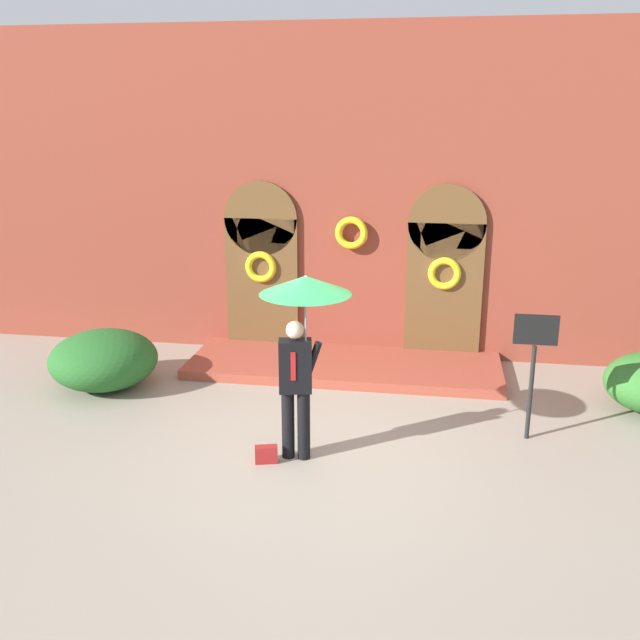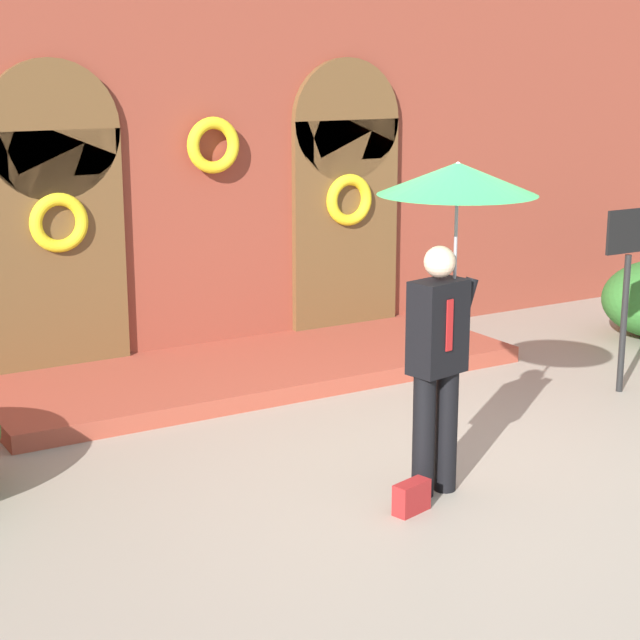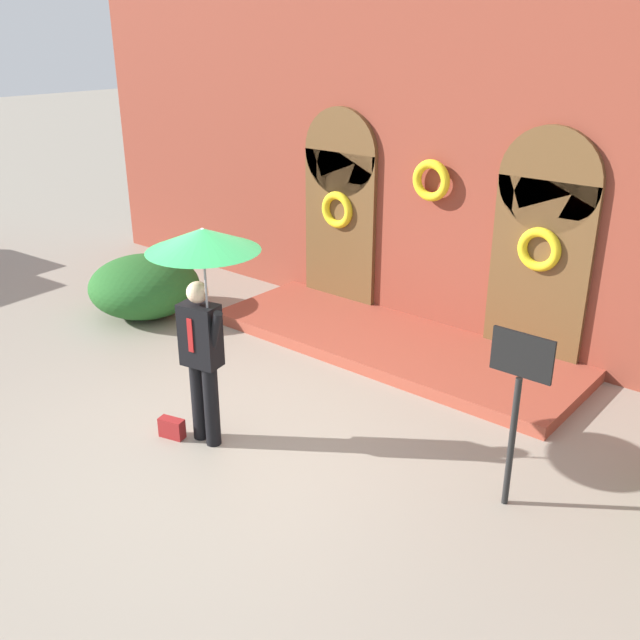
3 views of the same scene
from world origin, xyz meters
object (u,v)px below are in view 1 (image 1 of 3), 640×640
Objects in this scene: sign_post at (534,356)px; handbag at (266,454)px; person_with_umbrella at (303,312)px; shrub_left at (104,359)px.

handbag is at bearing -159.25° from sign_post.
handbag is at bearing -155.45° from person_with_umbrella.
person_with_umbrella reaches higher than shrub_left.
person_with_umbrella is at bearing -27.51° from shrub_left.
shrub_left is at bearing 172.82° from sign_post.
person_with_umbrella reaches higher than handbag.
sign_post is (2.84, 1.04, -0.75)m from person_with_umbrella.
person_with_umbrella is at bearing -159.85° from sign_post.
sign_post is at bearing 5.78° from handbag.
person_with_umbrella is 8.44× the size of handbag.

